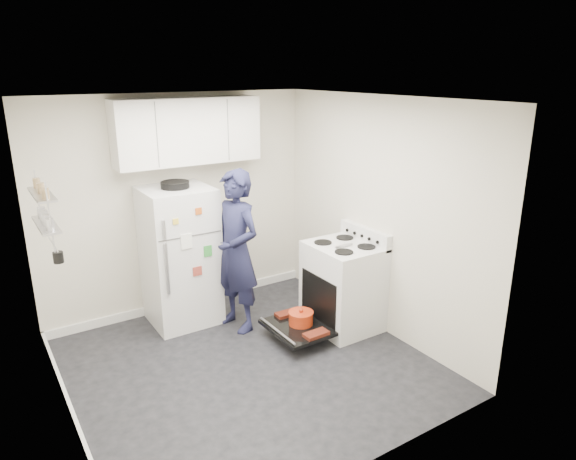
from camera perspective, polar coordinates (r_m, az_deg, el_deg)
room at (r=4.62m, az=-5.32°, el=-1.96°), size 3.21×3.21×2.51m
electric_range at (r=5.66m, az=6.03°, el=-6.31°), size 0.66×0.76×1.10m
open_oven_door at (r=5.48m, az=1.18°, el=-10.36°), size 0.55×0.70×0.21m
refrigerator at (r=5.78m, az=-11.93°, el=-2.79°), size 0.72×0.74×1.61m
upper_cabinets at (r=5.73m, az=-11.08°, el=10.75°), size 1.60×0.33×0.70m
wall_shelf_rack at (r=4.50m, az=-25.43°, el=2.05°), size 0.14×0.60×0.61m
person at (r=5.49m, az=-5.77°, el=-2.39°), size 0.55×0.72×1.76m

